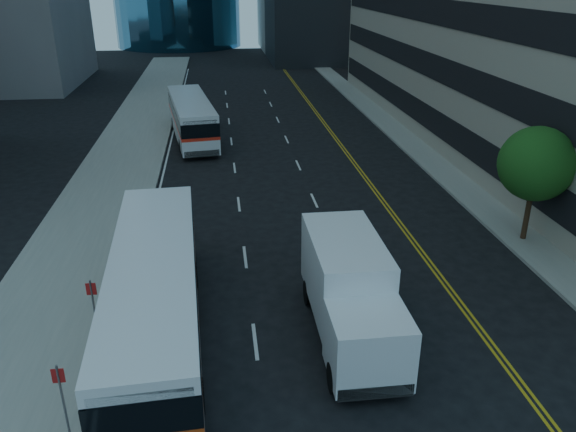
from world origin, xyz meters
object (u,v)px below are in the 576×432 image
object	(u,v)px
bus_front	(156,295)
bus_rear	(191,117)
street_tree	(536,164)
box_truck	(350,293)

from	to	relation	value
bus_front	bus_rear	bearing A→B (deg)	86.30
bus_rear	street_tree	bearing A→B (deg)	-59.16
street_tree	bus_rear	bearing A→B (deg)	128.69
street_tree	bus_front	bearing A→B (deg)	-160.70
bus_front	box_truck	size ratio (longest dim) A/B	1.84
street_tree	box_truck	distance (m)	11.37
street_tree	box_truck	size ratio (longest dim) A/B	0.77
bus_rear	box_truck	xyz separation A→B (m)	(5.85, -25.13, 0.08)
street_tree	bus_rear	distance (m)	24.49
bus_front	bus_rear	size ratio (longest dim) A/B	1.05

